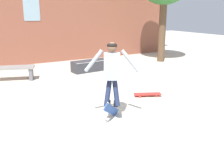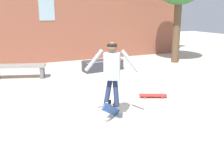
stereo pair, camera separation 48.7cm
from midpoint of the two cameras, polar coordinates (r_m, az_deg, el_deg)
The scene contains 7 objects.
ground_plane at distance 5.58m, azimuth 2.40°, elevation -10.20°, with size 40.00×40.00×0.00m, color beige.
building_backdrop at distance 12.16m, azimuth -13.68°, elevation 15.22°, with size 15.73×0.52×5.75m.
park_bench at distance 9.49m, azimuth -19.09°, elevation 1.87°, with size 1.90×1.00×0.50m.
skate_ledge at distance 10.24m, azimuth -0.75°, elevation 2.72°, with size 1.70×0.71×0.44m.
skater at distance 5.34m, azimuth 2.62°, elevation 1.85°, with size 1.07×0.67×1.41m.
skateboard_flipping at distance 5.58m, azimuth 2.33°, elevation -7.55°, with size 0.68×0.52×0.59m.
skateboard_resting at distance 7.17m, azimuth 11.29°, elevation -4.13°, with size 0.79×0.51×0.08m.
Camera 2 is at (-2.05, -4.64, 2.35)m, focal length 40.00 mm.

